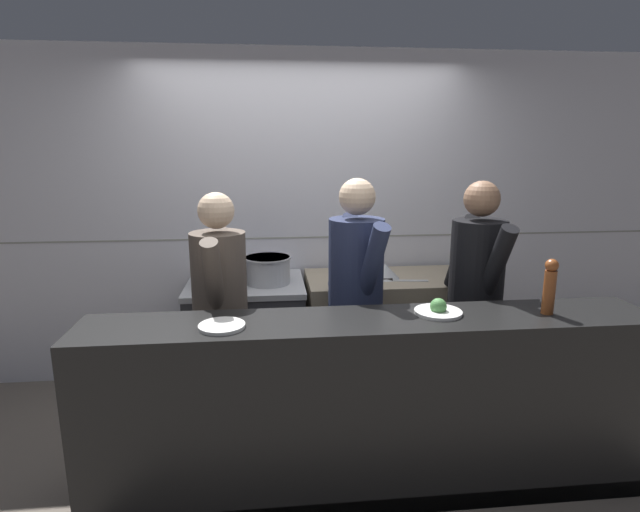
{
  "coord_description": "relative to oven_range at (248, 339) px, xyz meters",
  "views": [
    {
      "loc": [
        -0.26,
        -2.62,
        1.89
      ],
      "look_at": [
        0.08,
        0.63,
        1.15
      ],
      "focal_mm": 28.0,
      "sensor_mm": 36.0,
      "label": 1
    }
  ],
  "objects": [
    {
      "name": "plated_dish_main",
      "position": [
        -0.06,
        -1.22,
        0.57
      ],
      "size": [
        0.23,
        0.23,
        0.02
      ],
      "color": "white",
      "rests_on": "pass_counter"
    },
    {
      "name": "stock_pot",
      "position": [
        -0.18,
        -0.04,
        0.53
      ],
      "size": [
        0.35,
        0.35,
        0.15
      ],
      "color": "#2D2D33",
      "rests_on": "oven_range"
    },
    {
      "name": "mixing_bowl_steel",
      "position": [
        1.04,
        -0.02,
        0.51
      ],
      "size": [
        0.22,
        0.22,
        0.11
      ],
      "color": "#B7BABF",
      "rests_on": "prep_counter"
    },
    {
      "name": "prep_counter",
      "position": [
        1.14,
        -0.0,
        0.0
      ],
      "size": [
        1.36,
        0.65,
        0.9
      ],
      "color": "gray",
      "rests_on": "ground_plane"
    },
    {
      "name": "plated_dish_appetiser",
      "position": [
        1.07,
        -1.13,
        0.58
      ],
      "size": [
        0.25,
        0.25,
        0.09
      ],
      "color": "white",
      "rests_on": "pass_counter"
    },
    {
      "name": "chef_head_cook",
      "position": [
        -0.12,
        -0.65,
        0.45
      ],
      "size": [
        0.34,
        0.71,
        1.62
      ],
      "rotation": [
        0.0,
        0.0,
        -0.05
      ],
      "color": "black",
      "rests_on": "ground_plane"
    },
    {
      "name": "pass_counter",
      "position": [
        0.71,
        -1.17,
        0.05
      ],
      "size": [
        3.01,
        0.45,
        1.0
      ],
      "color": "black",
      "rests_on": "ground_plane"
    },
    {
      "name": "chefs_knife",
      "position": [
        1.12,
        -0.12,
        0.46
      ],
      "size": [
        0.37,
        0.08,
        0.02
      ],
      "color": "#B7BABF",
      "rests_on": "prep_counter"
    },
    {
      "name": "sauce_pot",
      "position": [
        0.16,
        -0.03,
        0.55
      ],
      "size": [
        0.34,
        0.34,
        0.2
      ],
      "color": "#B7BABF",
      "rests_on": "oven_range"
    },
    {
      "name": "chef_line",
      "position": [
        1.48,
        -0.65,
        0.48
      ],
      "size": [
        0.38,
        0.73,
        1.67
      ],
      "rotation": [
        0.0,
        0.0,
        0.13
      ],
      "color": "black",
      "rests_on": "ground_plane"
    },
    {
      "name": "chef_sous",
      "position": [
        0.71,
        -0.61,
        0.49
      ],
      "size": [
        0.42,
        0.73,
        1.69
      ],
      "rotation": [
        0.0,
        0.0,
        0.28
      ],
      "color": "black",
      "rests_on": "ground_plane"
    },
    {
      "name": "oven_range",
      "position": [
        0.0,
        0.0,
        0.0
      ],
      "size": [
        0.85,
        0.71,
        0.89
      ],
      "color": "#38383D",
      "rests_on": "ground_plane"
    },
    {
      "name": "wall_back_tiled",
      "position": [
        0.44,
        0.4,
        0.85
      ],
      "size": [
        8.0,
        0.06,
        2.6
      ],
      "color": "silver",
      "rests_on": "ground_plane"
    },
    {
      "name": "pepper_mill",
      "position": [
        1.64,
        -1.19,
        0.71
      ],
      "size": [
        0.07,
        0.07,
        0.3
      ],
      "color": "brown",
      "rests_on": "pass_counter"
    },
    {
      "name": "ground_plane",
      "position": [
        0.44,
        -0.95,
        -0.45
      ],
      "size": [
        14.0,
        14.0,
        0.0
      ],
      "primitive_type": "plane",
      "color": "#6B6056"
    }
  ]
}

